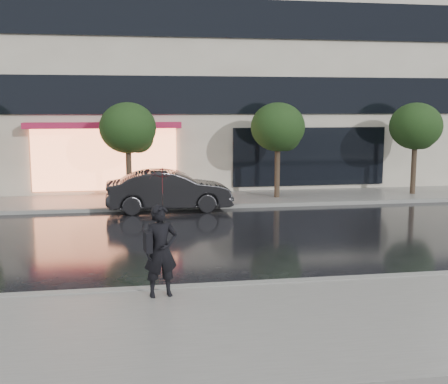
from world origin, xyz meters
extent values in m
plane|color=black|center=(0.00, 0.00, 0.00)|extent=(120.00, 120.00, 0.00)
cube|color=slate|center=(0.00, -3.25, 0.06)|extent=(60.00, 4.50, 0.12)
cube|color=slate|center=(0.00, 10.25, 0.06)|extent=(60.00, 3.50, 0.12)
cube|color=gray|center=(0.00, -1.00, 0.07)|extent=(60.00, 0.25, 0.14)
cube|color=gray|center=(0.00, 8.50, 0.07)|extent=(60.00, 0.25, 0.14)
cube|color=beige|center=(0.00, 18.00, 9.00)|extent=(30.00, 12.00, 18.00)
cube|color=black|center=(0.00, 11.94, 4.30)|extent=(28.00, 0.12, 1.60)
cube|color=black|center=(0.00, 11.94, 7.50)|extent=(28.00, 0.12, 1.60)
cube|color=#FF8C59|center=(-4.00, 11.92, 1.60)|extent=(6.00, 0.10, 2.60)
cube|color=#B71C45|center=(-4.00, 11.59, 3.05)|extent=(6.40, 0.70, 0.25)
cube|color=black|center=(5.00, 11.94, 1.60)|extent=(7.00, 0.10, 2.60)
cylinder|color=#33261C|center=(-3.00, 10.00, 1.10)|extent=(0.22, 0.22, 2.20)
ellipsoid|color=black|center=(-3.00, 10.00, 3.00)|extent=(2.20, 2.20, 1.98)
sphere|color=black|center=(-2.60, 10.20, 2.60)|extent=(1.20, 1.20, 1.20)
cylinder|color=#33261C|center=(3.00, 10.00, 1.10)|extent=(0.22, 0.22, 2.20)
ellipsoid|color=black|center=(3.00, 10.00, 3.00)|extent=(2.20, 2.20, 1.98)
sphere|color=black|center=(3.40, 10.20, 2.60)|extent=(1.20, 1.20, 1.20)
cylinder|color=#33261C|center=(9.00, 10.00, 1.10)|extent=(0.22, 0.22, 2.20)
ellipsoid|color=black|center=(9.00, 10.00, 3.00)|extent=(2.20, 2.20, 1.98)
sphere|color=black|center=(9.40, 10.20, 2.60)|extent=(1.20, 1.20, 1.20)
imported|color=black|center=(-1.55, 8.30, 0.75)|extent=(4.62, 1.72, 1.51)
imported|color=black|center=(-2.34, -1.50, 1.03)|extent=(0.73, 0.55, 1.82)
imported|color=#3D0B0D|center=(-2.28, -1.49, 2.22)|extent=(1.18, 1.19, 0.93)
cylinder|color=black|center=(-2.28, -1.49, 1.70)|extent=(0.02, 0.02, 0.91)
cube|color=black|center=(-2.59, -1.61, 1.25)|extent=(0.18, 0.36, 0.39)
camera|label=1|loc=(-2.83, -12.20, 3.82)|focal=45.00mm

